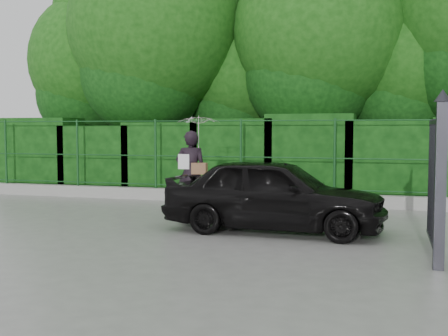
# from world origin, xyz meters

# --- Properties ---
(ground) EXTENTS (80.00, 80.00, 0.00)m
(ground) POSITION_xyz_m (0.00, 0.00, 0.00)
(ground) COLOR gray
(kerb) EXTENTS (14.00, 0.25, 0.30)m
(kerb) POSITION_xyz_m (0.00, 4.50, 0.15)
(kerb) COLOR #9E9E99
(kerb) RESTS_ON ground
(fence) EXTENTS (14.13, 0.06, 1.80)m
(fence) POSITION_xyz_m (0.22, 4.50, 1.20)
(fence) COLOR #15431B
(fence) RESTS_ON kerb
(hedge) EXTENTS (14.20, 1.20, 2.22)m
(hedge) POSITION_xyz_m (0.04, 5.50, 1.05)
(hedge) COLOR black
(hedge) RESTS_ON ground
(trees) EXTENTS (17.10, 6.15, 8.08)m
(trees) POSITION_xyz_m (1.14, 7.74, 4.62)
(trees) COLOR black
(trees) RESTS_ON ground
(gate) EXTENTS (0.22, 2.33, 2.36)m
(gate) POSITION_xyz_m (4.60, -0.72, 1.19)
(gate) COLOR black
(gate) RESTS_ON ground
(woman) EXTENTS (0.96, 0.90, 2.14)m
(woman) POSITION_xyz_m (-0.04, 2.33, 1.36)
(woman) COLOR black
(woman) RESTS_ON ground
(car) EXTENTS (4.02, 1.76, 1.35)m
(car) POSITION_xyz_m (1.98, 0.90, 0.67)
(car) COLOR black
(car) RESTS_ON ground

